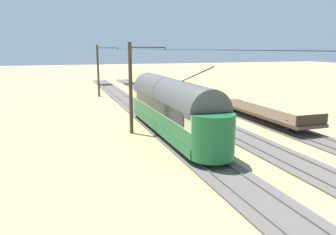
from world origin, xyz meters
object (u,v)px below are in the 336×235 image
(catenary_pole_mid_near, at_px, (132,87))
(switch_stand, at_px, (205,92))
(catenary_pole_foreground, at_px, (99,70))
(flatcar_adjacent, at_px, (261,111))
(vintage_streetcar, at_px, (172,106))

(catenary_pole_mid_near, height_order, switch_stand, catenary_pole_mid_near)
(catenary_pole_foreground, height_order, catenary_pole_mid_near, same)
(catenary_pole_foreground, relative_size, switch_stand, 5.64)
(flatcar_adjacent, relative_size, switch_stand, 10.88)
(flatcar_adjacent, distance_m, switch_stand, 15.41)
(vintage_streetcar, xyz_separation_m, catenary_pole_foreground, (2.69, -22.62, 1.40))
(vintage_streetcar, bearing_deg, catenary_pole_mid_near, -29.19)
(catenary_pole_foreground, distance_m, switch_stand, 14.75)
(catenary_pole_mid_near, bearing_deg, catenary_pole_foreground, -90.00)
(vintage_streetcar, height_order, flatcar_adjacent, vintage_streetcar)
(vintage_streetcar, xyz_separation_m, switch_stand, (-10.85, -17.58, -1.56))
(flatcar_adjacent, distance_m, catenary_pole_mid_near, 12.47)
(flatcar_adjacent, bearing_deg, catenary_pole_mid_near, 3.46)
(vintage_streetcar, distance_m, catenary_pole_foreground, 22.82)
(flatcar_adjacent, bearing_deg, vintage_streetcar, 13.34)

